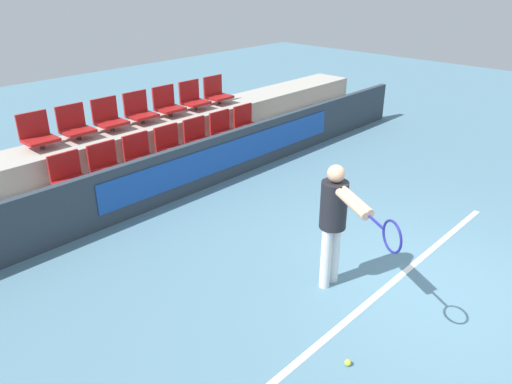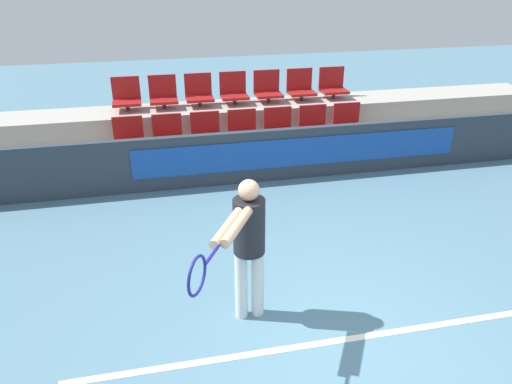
# 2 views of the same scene
# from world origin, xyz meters

# --- Properties ---
(ground_plane) EXTENTS (30.00, 30.00, 0.00)m
(ground_plane) POSITION_xyz_m (0.00, 0.00, 0.00)
(ground_plane) COLOR slate
(court_baseline) EXTENTS (5.12, 0.08, 0.01)m
(court_baseline) POSITION_xyz_m (0.00, 0.31, 0.00)
(court_baseline) COLOR white
(court_baseline) RESTS_ON ground
(barrier_wall) EXTENTS (12.40, 0.14, 0.88)m
(barrier_wall) POSITION_xyz_m (0.03, 4.22, 0.44)
(barrier_wall) COLOR #2D3842
(barrier_wall) RESTS_ON ground
(bleacher_tier_front) EXTENTS (12.00, 0.88, 0.46)m
(bleacher_tier_front) POSITION_xyz_m (0.00, 4.74, 0.23)
(bleacher_tier_front) COLOR #ADA89E
(bleacher_tier_front) RESTS_ON ground
(bleacher_tier_middle) EXTENTS (12.00, 0.88, 0.92)m
(bleacher_tier_middle) POSITION_xyz_m (0.00, 5.62, 0.46)
(bleacher_tier_middle) COLOR #ADA89E
(bleacher_tier_middle) RESTS_ON ground
(stadium_chair_0) EXTENTS (0.49, 0.42, 0.56)m
(stadium_chair_0) POSITION_xyz_m (-1.93, 4.86, 0.70)
(stadium_chair_0) COLOR #333333
(stadium_chair_0) RESTS_ON bleacher_tier_front
(stadium_chair_1) EXTENTS (0.49, 0.42, 0.56)m
(stadium_chair_1) POSITION_xyz_m (-1.29, 4.86, 0.70)
(stadium_chair_1) COLOR #333333
(stadium_chair_1) RESTS_ON bleacher_tier_front
(stadium_chair_2) EXTENTS (0.49, 0.42, 0.56)m
(stadium_chair_2) POSITION_xyz_m (-0.64, 4.86, 0.70)
(stadium_chair_2) COLOR #333333
(stadium_chair_2) RESTS_ON bleacher_tier_front
(stadium_chair_3) EXTENTS (0.49, 0.42, 0.56)m
(stadium_chair_3) POSITION_xyz_m (0.00, 4.86, 0.70)
(stadium_chair_3) COLOR #333333
(stadium_chair_3) RESTS_ON bleacher_tier_front
(stadium_chair_4) EXTENTS (0.49, 0.42, 0.56)m
(stadium_chair_4) POSITION_xyz_m (0.64, 4.86, 0.70)
(stadium_chair_4) COLOR #333333
(stadium_chair_4) RESTS_ON bleacher_tier_front
(stadium_chair_5) EXTENTS (0.49, 0.42, 0.56)m
(stadium_chair_5) POSITION_xyz_m (1.29, 4.86, 0.70)
(stadium_chair_5) COLOR #333333
(stadium_chair_5) RESTS_ON bleacher_tier_front
(stadium_chair_6) EXTENTS (0.49, 0.42, 0.56)m
(stadium_chair_6) POSITION_xyz_m (1.93, 4.86, 0.70)
(stadium_chair_6) COLOR #333333
(stadium_chair_6) RESTS_ON bleacher_tier_front
(stadium_chair_7) EXTENTS (0.49, 0.42, 0.56)m
(stadium_chair_7) POSITION_xyz_m (-1.93, 5.74, 1.16)
(stadium_chair_7) COLOR #333333
(stadium_chair_7) RESTS_ON bleacher_tier_middle
(stadium_chair_8) EXTENTS (0.49, 0.42, 0.56)m
(stadium_chair_8) POSITION_xyz_m (-1.29, 5.74, 1.16)
(stadium_chair_8) COLOR #333333
(stadium_chair_8) RESTS_ON bleacher_tier_middle
(stadium_chair_9) EXTENTS (0.49, 0.42, 0.56)m
(stadium_chair_9) POSITION_xyz_m (-0.64, 5.74, 1.16)
(stadium_chair_9) COLOR #333333
(stadium_chair_9) RESTS_ON bleacher_tier_middle
(stadium_chair_10) EXTENTS (0.49, 0.42, 0.56)m
(stadium_chair_10) POSITION_xyz_m (0.00, 5.74, 1.16)
(stadium_chair_10) COLOR #333333
(stadium_chair_10) RESTS_ON bleacher_tier_middle
(stadium_chair_11) EXTENTS (0.49, 0.42, 0.56)m
(stadium_chair_11) POSITION_xyz_m (0.64, 5.74, 1.16)
(stadium_chair_11) COLOR #333333
(stadium_chair_11) RESTS_ON bleacher_tier_middle
(stadium_chair_12) EXTENTS (0.49, 0.42, 0.56)m
(stadium_chair_12) POSITION_xyz_m (1.29, 5.74, 1.16)
(stadium_chair_12) COLOR #333333
(stadium_chair_12) RESTS_ON bleacher_tier_middle
(stadium_chair_13) EXTENTS (0.49, 0.42, 0.56)m
(stadium_chair_13) POSITION_xyz_m (1.93, 5.74, 1.16)
(stadium_chair_13) COLOR #333333
(stadium_chair_13) RESTS_ON bleacher_tier_middle
(tennis_player) EXTENTS (0.86, 1.36, 1.58)m
(tennis_player) POSITION_xyz_m (-0.73, 0.83, 0.97)
(tennis_player) COLOR silver
(tennis_player) RESTS_ON ground
(tennis_ball) EXTENTS (0.07, 0.07, 0.07)m
(tennis_ball) POSITION_xyz_m (-1.71, -0.07, 0.03)
(tennis_ball) COLOR #CCDB33
(tennis_ball) RESTS_ON ground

